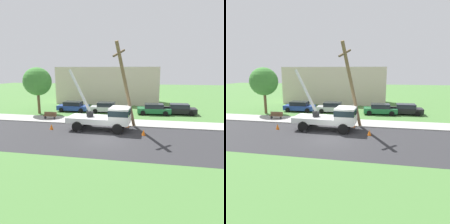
# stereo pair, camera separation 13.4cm
# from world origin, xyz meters

# --- Properties ---
(ground_plane) EXTENTS (120.00, 120.00, 0.00)m
(ground_plane) POSITION_xyz_m (0.00, 12.00, 0.00)
(ground_plane) COLOR #477538
(road_asphalt) EXTENTS (80.00, 8.64, 0.01)m
(road_asphalt) POSITION_xyz_m (0.00, 0.00, 0.00)
(road_asphalt) COLOR #2B2B2D
(road_asphalt) RESTS_ON ground
(sidewalk_strip) EXTENTS (80.00, 3.09, 0.10)m
(sidewalk_strip) POSITION_xyz_m (0.00, 5.87, 0.05)
(sidewalk_strip) COLOR #9E9E99
(sidewalk_strip) RESTS_ON ground
(utility_truck) EXTENTS (6.76, 3.21, 5.98)m
(utility_truck) POSITION_xyz_m (-0.36, 2.71, 1.41)
(utility_truck) COLOR silver
(utility_truck) RESTS_ON ground
(leaning_utility_pole) EXTENTS (1.97, 3.55, 8.51)m
(leaning_utility_pole) POSITION_xyz_m (1.42, 3.08, 4.35)
(leaning_utility_pole) COLOR brown
(leaning_utility_pole) RESTS_ON ground
(traffic_cone_ahead) EXTENTS (0.36, 0.36, 0.56)m
(traffic_cone_ahead) POSITION_xyz_m (3.29, 1.54, 0.28)
(traffic_cone_ahead) COLOR orange
(traffic_cone_ahead) RESTS_ON ground
(traffic_cone_behind) EXTENTS (0.36, 0.36, 0.56)m
(traffic_cone_behind) POSITION_xyz_m (-5.93, 1.84, 0.28)
(traffic_cone_behind) COLOR orange
(traffic_cone_behind) RESTS_ON ground
(traffic_cone_curbside) EXTENTS (0.36, 0.36, 0.56)m
(traffic_cone_curbside) POSITION_xyz_m (1.52, 4.13, 0.28)
(traffic_cone_curbside) COLOR orange
(traffic_cone_curbside) RESTS_ON ground
(parked_sedan_blue) EXTENTS (4.42, 2.05, 1.42)m
(parked_sedan_blue) POSITION_xyz_m (-7.21, 11.31, 0.71)
(parked_sedan_blue) COLOR #263F99
(parked_sedan_blue) RESTS_ON ground
(parked_sedan_silver) EXTENTS (4.53, 2.26, 1.42)m
(parked_sedan_silver) POSITION_xyz_m (-2.30, 11.42, 0.71)
(parked_sedan_silver) COLOR #B7B7BF
(parked_sedan_silver) RESTS_ON ground
(parked_sedan_green) EXTENTS (4.50, 2.19, 1.42)m
(parked_sedan_green) POSITION_xyz_m (4.27, 11.31, 0.71)
(parked_sedan_green) COLOR #1E6638
(parked_sedan_green) RESTS_ON ground
(parked_sedan_black) EXTENTS (4.41, 2.03, 1.42)m
(parked_sedan_black) POSITION_xyz_m (7.64, 11.89, 0.71)
(parked_sedan_black) COLOR black
(parked_sedan_black) RESTS_ON ground
(park_bench) EXTENTS (1.60, 0.45, 0.90)m
(park_bench) POSITION_xyz_m (-8.13, 5.93, 0.46)
(park_bench) COLOR brown
(park_bench) RESTS_ON ground
(roadside_tree_near) EXTENTS (3.74, 3.74, 6.26)m
(roadside_tree_near) POSITION_xyz_m (-11.23, 8.96, 4.36)
(roadside_tree_near) COLOR brown
(roadside_tree_near) RESTS_ON ground
(lowrise_building_backdrop) EXTENTS (18.00, 6.00, 6.40)m
(lowrise_building_backdrop) POSITION_xyz_m (-3.85, 20.74, 3.20)
(lowrise_building_backdrop) COLOR beige
(lowrise_building_backdrop) RESTS_ON ground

